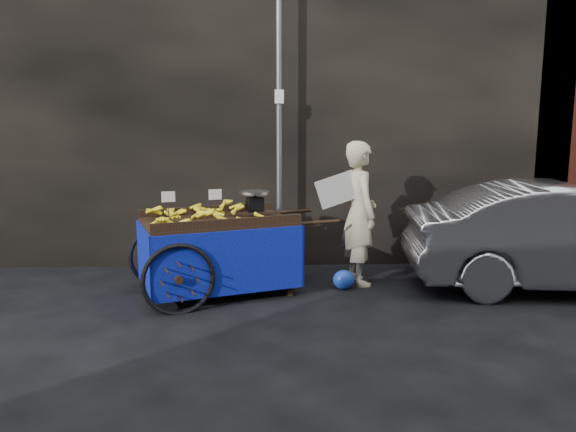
{
  "coord_description": "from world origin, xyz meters",
  "views": [
    {
      "loc": [
        0.14,
        -6.36,
        2.08
      ],
      "look_at": [
        0.39,
        0.5,
        0.92
      ],
      "focal_mm": 35.0,
      "sensor_mm": 36.0,
      "label": 1
    }
  ],
  "objects_px": {
    "vendor": "(359,213)",
    "plastic_bag": "(344,280)",
    "banana_cart": "(213,228)",
    "parked_car": "(574,237)"
  },
  "relations": [
    {
      "from": "vendor",
      "to": "plastic_bag",
      "type": "distance_m",
      "value": 0.87
    },
    {
      "from": "vendor",
      "to": "parked_car",
      "type": "relative_size",
      "value": 0.46
    },
    {
      "from": "plastic_bag",
      "to": "vendor",
      "type": "bearing_deg",
      "value": 49.62
    },
    {
      "from": "vendor",
      "to": "plastic_bag",
      "type": "relative_size",
      "value": 6.8
    },
    {
      "from": "banana_cart",
      "to": "vendor",
      "type": "relative_size",
      "value": 1.44
    },
    {
      "from": "plastic_bag",
      "to": "banana_cart",
      "type": "bearing_deg",
      "value": -176.54
    },
    {
      "from": "parked_car",
      "to": "banana_cart",
      "type": "bearing_deg",
      "value": 95.22
    },
    {
      "from": "plastic_bag",
      "to": "parked_car",
      "type": "xyz_separation_m",
      "value": [
        2.83,
        -0.11,
        0.54
      ]
    },
    {
      "from": "vendor",
      "to": "plastic_bag",
      "type": "bearing_deg",
      "value": 126.85
    },
    {
      "from": "banana_cart",
      "to": "plastic_bag",
      "type": "distance_m",
      "value": 1.75
    }
  ]
}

